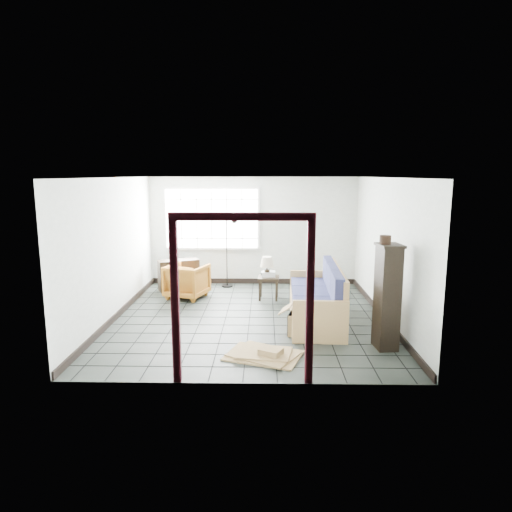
{
  "coord_description": "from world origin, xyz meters",
  "views": [
    {
      "loc": [
        0.28,
        -8.24,
        2.66
      ],
      "look_at": [
        0.11,
        0.3,
        1.12
      ],
      "focal_mm": 32.0,
      "sensor_mm": 36.0,
      "label": 1
    }
  ],
  "objects_px": {
    "tall_shelf": "(387,296)",
    "side_table": "(269,281)",
    "futon_sofa": "(319,301)",
    "armchair": "(187,279)"
  },
  "relations": [
    {
      "from": "futon_sofa",
      "to": "tall_shelf",
      "type": "bearing_deg",
      "value": -53.78
    },
    {
      "from": "tall_shelf",
      "to": "futon_sofa",
      "type": "bearing_deg",
      "value": 118.15
    },
    {
      "from": "armchair",
      "to": "side_table",
      "type": "height_order",
      "value": "armchair"
    },
    {
      "from": "armchair",
      "to": "side_table",
      "type": "xyz_separation_m",
      "value": [
        1.77,
        -0.08,
        -0.0
      ]
    },
    {
      "from": "armchair",
      "to": "side_table",
      "type": "relative_size",
      "value": 1.67
    },
    {
      "from": "tall_shelf",
      "to": "side_table",
      "type": "bearing_deg",
      "value": 116.73
    },
    {
      "from": "tall_shelf",
      "to": "armchair",
      "type": "bearing_deg",
      "value": 135.2
    },
    {
      "from": "futon_sofa",
      "to": "armchair",
      "type": "distance_m",
      "value": 3.12
    },
    {
      "from": "side_table",
      "to": "tall_shelf",
      "type": "relative_size",
      "value": 0.3
    },
    {
      "from": "armchair",
      "to": "tall_shelf",
      "type": "height_order",
      "value": "tall_shelf"
    }
  ]
}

